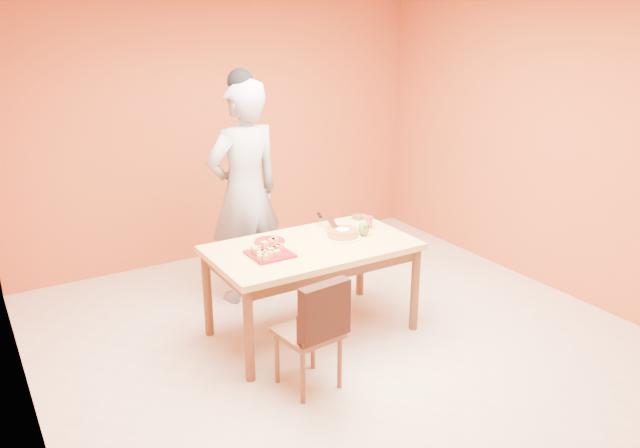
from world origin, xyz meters
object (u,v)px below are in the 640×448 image
magenta_glass (368,222)px  checker_tin (358,217)px  person (245,193)px  red_dinner_plate (270,241)px  sponge_cake (343,233)px  dining_chair (309,330)px  pastry_platter (270,254)px  egg_ornament (364,228)px  dining_table (312,256)px

magenta_glass → checker_tin: size_ratio=0.92×
person → red_dinner_plate: 0.71m
sponge_cake → checker_tin: size_ratio=2.33×
magenta_glass → red_dinner_plate: bearing=172.8°
dining_chair → sponge_cake: bearing=38.1°
pastry_platter → sponge_cake: (0.68, 0.04, 0.03)m
red_dinner_plate → sponge_cake: bearing=-20.7°
person → dining_chair: bearing=72.3°
sponge_cake → red_dinner_plate: bearing=159.3°
pastry_platter → sponge_cake: sponge_cake is taller
egg_ornament → magenta_glass: (0.15, 0.14, -0.01)m
dining_chair → egg_ornament: (0.89, 0.64, 0.39)m
dining_table → sponge_cake: bearing=2.4°
dining_table → magenta_glass: (0.62, 0.11, 0.14)m
dining_table → dining_chair: size_ratio=1.90×
sponge_cake → egg_ornament: 0.18m
magenta_glass → person: bearing=135.0°
red_dinner_plate → egg_ornament: bearing=-19.1°
sponge_cake → magenta_glass: 0.34m
dining_table → egg_ornament: 0.50m
person → red_dinner_plate: size_ratio=8.05×
dining_chair → magenta_glass: magenta_glass is taller
dining_chair → sponge_cake: dining_chair is taller
checker_tin → dining_table: bearing=-152.8°
checker_tin → pastry_platter: bearing=-160.5°
egg_ornament → red_dinner_plate: bearing=148.3°
dining_table → red_dinner_plate: (-0.26, 0.22, 0.10)m
pastry_platter → magenta_glass: size_ratio=3.13×
pastry_platter → checker_tin: checker_tin is taller
person → egg_ornament: (0.63, -0.92, -0.17)m
sponge_cake → pastry_platter: bearing=-176.9°
red_dinner_plate → checker_tin: checker_tin is taller
person → checker_tin: bearing=139.0°
dining_table → red_dinner_plate: 0.36m
dining_table → pastry_platter: (-0.38, -0.02, 0.10)m
dining_table → checker_tin: bearing=27.2°
dining_table → person: bearing=100.1°
dining_chair → sponge_cake: (0.71, 0.69, 0.36)m
dining_table → red_dinner_plate: red_dinner_plate is taller
red_dinner_plate → dining_table: bearing=-40.6°
dining_table → checker_tin: 0.77m
magenta_glass → dining_table: bearing=-169.9°
pastry_platter → checker_tin: 1.12m
pastry_platter → sponge_cake: 0.68m
pastry_platter → magenta_glass: magenta_glass is taller
egg_ornament → person: bearing=111.9°
person → egg_ornament: size_ratio=15.86×
person → red_dinner_plate: person is taller
pastry_platter → person: bearing=76.4°
dining_table → sponge_cake: (0.30, 0.01, 0.13)m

